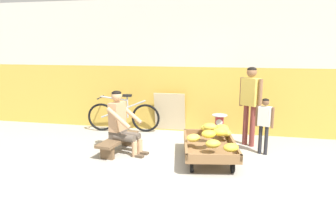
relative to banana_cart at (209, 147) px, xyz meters
The scene contains 13 objects.
ground_plane 1.06m from the banana_cart, 99.64° to the right, with size 80.00×80.00×0.00m, color #A39E93.
back_wall 2.28m from the banana_cart, 95.15° to the left, with size 16.00×0.30×2.93m.
banana_cart is the anchor object (origin of this frame).
banana_pile 0.25m from the banana_cart, 34.70° to the left, with size 0.91×1.39×0.26m.
low_bench 1.67m from the banana_cart, behind, with size 0.45×1.13×0.27m.
vendor_seated 1.62m from the banana_cart, behind, with size 0.72×0.57×1.14m.
plastic_crate 0.99m from the banana_cart, 83.55° to the left, with size 0.36×0.28×0.30m.
weighing_scale 1.01m from the banana_cart, 83.54° to the left, with size 0.30×0.30×0.29m.
bicycle_near_left 2.54m from the banana_cart, 144.64° to the left, with size 1.65×0.48×0.86m.
sign_board 2.01m from the banana_cart, 121.49° to the left, with size 0.70×0.19×0.89m.
customer_adult 1.41m from the banana_cart, 56.12° to the left, with size 0.41×0.35×1.53m.
customer_child 1.13m from the banana_cart, 30.29° to the left, with size 0.31×0.20×1.02m.
shopping_bag 0.56m from the banana_cart, 80.31° to the left, with size 0.18×0.12×0.24m, color green.
Camera 1 is at (0.56, -4.08, 1.92)m, focal length 33.54 mm.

